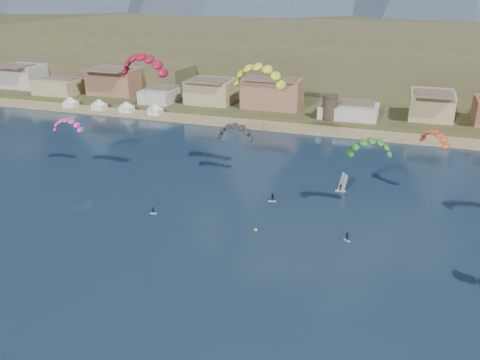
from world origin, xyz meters
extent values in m
plane|color=black|center=(0.00, 0.00, 0.00)|extent=(2400.00, 2400.00, 0.00)
cube|color=tan|center=(0.00, 106.00, 0.25)|extent=(2200.00, 12.00, 0.90)
cube|color=brown|center=(0.00, 560.00, 0.00)|extent=(2200.00, 900.00, 4.00)
cube|color=brown|center=(-200.00, 200.00, 7.00)|extent=(280.00, 130.00, 10.00)
cube|color=brown|center=(40.00, 220.00, 9.50)|extent=(320.00, 150.00, 15.00)
cube|color=brown|center=(-40.00, 260.00, 11.00)|extent=(380.00, 170.00, 18.00)
cylinder|color=#47382D|center=(5.00, 114.00, 6.00)|extent=(5.20, 5.20, 8.00)
cylinder|color=#47382D|center=(5.00, 114.00, 10.30)|extent=(5.82, 5.82, 0.60)
cube|color=white|center=(-95.00, 106.00, 1.70)|extent=(4.50, 4.50, 2.00)
pyramid|color=white|center=(-95.00, 106.00, 4.70)|extent=(6.40, 6.40, 2.00)
cube|color=white|center=(-82.00, 106.00, 1.70)|extent=(4.50, 4.50, 2.00)
pyramid|color=white|center=(-82.00, 106.00, 4.70)|extent=(6.40, 6.40, 2.00)
cube|color=white|center=(-70.00, 106.00, 1.70)|extent=(4.50, 4.50, 2.00)
pyramid|color=white|center=(-70.00, 106.00, 4.70)|extent=(6.40, 6.40, 2.00)
cube|color=white|center=(-58.00, 106.00, 1.70)|extent=(4.50, 4.50, 2.00)
pyramid|color=white|center=(-58.00, 106.00, 4.70)|extent=(6.40, 6.40, 2.00)
cube|color=silver|center=(-19.41, 31.28, 0.05)|extent=(1.43, 0.66, 0.09)
imported|color=black|center=(-19.41, 31.28, 0.89)|extent=(0.64, 0.48, 1.59)
cylinder|color=#262626|center=(-23.15, 38.16, 14.06)|extent=(0.05, 0.05, 30.42)
cube|color=silver|center=(3.18, 45.53, 0.06)|extent=(1.79, 0.91, 0.11)
imported|color=black|center=(3.18, 45.53, 1.10)|extent=(1.11, 0.95, 1.97)
cylinder|color=#262626|center=(-0.42, 51.57, 12.42)|extent=(0.05, 0.05, 26.38)
cube|color=silver|center=(21.54, 32.39, 0.05)|extent=(1.44, 1.19, 0.10)
imported|color=black|center=(21.54, 32.39, 0.94)|extent=(1.25, 1.13, 1.68)
cylinder|color=#262626|center=(22.50, 38.59, 7.23)|extent=(0.05, 0.05, 17.58)
cylinder|color=#262626|center=(-54.36, 47.19, 4.98)|extent=(0.04, 0.04, 12.31)
cylinder|color=#262626|center=(-9.96, 54.18, 5.11)|extent=(0.04, 0.04, 12.51)
cylinder|color=#262626|center=(36.41, 56.98, 6.26)|extent=(0.04, 0.04, 14.35)
cube|color=silver|center=(17.08, 56.38, 0.06)|extent=(2.49, 0.74, 0.12)
imported|color=black|center=(17.08, 56.38, 1.02)|extent=(0.88, 0.58, 1.79)
cube|color=white|center=(17.49, 56.38, 2.30)|extent=(0.98, 2.70, 4.27)
sphere|color=yellow|center=(3.71, 30.91, 0.11)|extent=(0.66, 0.66, 0.66)
camera|label=1|loc=(28.45, -52.85, 46.12)|focal=36.73mm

